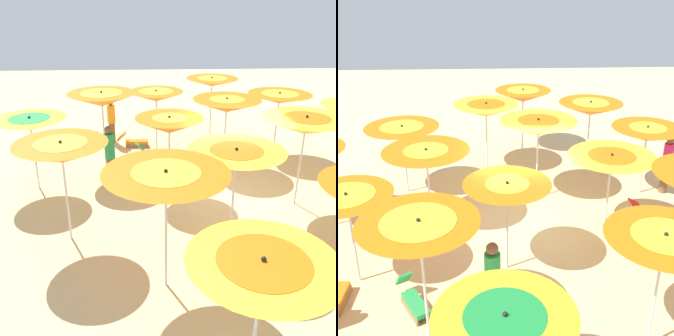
{
  "view_description": "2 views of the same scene",
  "coord_description": "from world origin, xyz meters",
  "views": [
    {
      "loc": [
        -9.79,
        2.2,
        5.27
      ],
      "look_at": [
        -0.83,
        1.78,
        1.26
      ],
      "focal_mm": 41.87,
      "sensor_mm": 36.0,
      "label": 1
    },
    {
      "loc": [
        0.93,
        9.99,
        6.33
      ],
      "look_at": [
        0.37,
        -1.63,
        1.02
      ],
      "focal_mm": 47.13,
      "sensor_mm": 36.0,
      "label": 2
    }
  ],
  "objects": [
    {
      "name": "beach_umbrella_5",
      "position": [
        -0.55,
        -1.71,
        2.23
      ],
      "size": [
        2.19,
        2.19,
        2.5
      ],
      "color": "silver",
      "rests_on": "ground"
    },
    {
      "name": "lounger_1",
      "position": [
        -2.71,
        -0.11,
        0.2
      ],
      "size": [
        1.2,
        0.99,
        0.6
      ],
      "rotation": [
        0.0,
        0.0,
        6.91
      ],
      "color": "silver",
      "rests_on": "ground"
    },
    {
      "name": "beach_umbrella_7",
      "position": [
        3.79,
        1.97,
        1.97
      ],
      "size": [
        1.92,
        1.92,
        2.2
      ],
      "color": "silver",
      "rests_on": "ground"
    },
    {
      "name": "beach_umbrella_0",
      "position": [
        -0.44,
        -5.5,
        2.11
      ],
      "size": [
        2.02,
        2.02,
        2.38
      ],
      "color": "silver",
      "rests_on": "ground"
    },
    {
      "name": "beach_umbrella_2",
      "position": [
        3.37,
        -2.29,
        1.95
      ],
      "size": [
        2.18,
        2.18,
        2.17
      ],
      "color": "silver",
      "rests_on": "ground"
    },
    {
      "name": "beachgoer_1",
      "position": [
        -4.49,
        -1.86,
        0.97
      ],
      "size": [
        0.3,
        0.3,
        1.83
      ],
      "rotation": [
        0.0,
        0.0,
        4.65
      ],
      "color": "brown",
      "rests_on": "ground"
    },
    {
      "name": "beachgoer_2",
      "position": [
        0.86,
        3.39,
        0.98
      ],
      "size": [
        0.3,
        0.3,
        1.84
      ],
      "rotation": [
        0.0,
        0.0,
        5.8
      ],
      "color": "brown",
      "rests_on": "ground"
    },
    {
      "name": "beach_umbrella_6",
      "position": [
        2.44,
        -0.27,
        1.97
      ],
      "size": [
        2.21,
        2.21,
        2.24
      ],
      "color": "silver",
      "rests_on": "ground"
    },
    {
      "name": "beach_umbrella_14",
      "position": [
        -1.95,
        4.1,
        2.17
      ],
      "size": [
        2.01,
        2.01,
        2.45
      ],
      "color": "silver",
      "rests_on": "ground"
    },
    {
      "name": "beach_umbrella_10",
      "position": [
        0.5,
        1.68,
        1.95
      ],
      "size": [
        1.9,
        1.9,
        2.23
      ],
      "color": "silver",
      "rests_on": "ground"
    },
    {
      "name": "beach_umbrella_1",
      "position": [
        0.9,
        -3.82,
        2.11
      ],
      "size": [
        2.13,
        2.13,
        2.38
      ],
      "color": "silver",
      "rests_on": "ground"
    },
    {
      "name": "beach_umbrella_15",
      "position": [
        0.73,
        5.51,
        1.98
      ],
      "size": [
        1.99,
        1.99,
        2.2
      ],
      "color": "silver",
      "rests_on": "ground"
    },
    {
      "name": "beach_umbrella_4",
      "position": [
        -2.5,
        -3.77,
        2.13
      ],
      "size": [
        2.08,
        2.08,
        2.39
      ],
      "color": "silver",
      "rests_on": "ground"
    },
    {
      "name": "beach_ball",
      "position": [
        -2.52,
        0.96,
        0.13
      ],
      "size": [
        0.26,
        0.26,
        0.26
      ],
      "primitive_type": "sphere",
      "color": "red",
      "rests_on": "ground"
    },
    {
      "name": "beach_umbrella_8",
      "position": [
        -3.75,
        -1.85,
        1.92
      ],
      "size": [
        2.07,
        2.07,
        2.18
      ],
      "color": "silver",
      "rests_on": "ground"
    },
    {
      "name": "ground",
      "position": [
        0.0,
        0.0,
        -0.02
      ],
      "size": [
        40.52,
        40.52,
        0.04
      ],
      "primitive_type": "cube",
      "color": "beige"
    },
    {
      "name": "lounger_2",
      "position": [
        2.46,
        2.92,
        0.21
      ],
      "size": [
        0.86,
        1.16,
        0.66
      ],
      "rotation": [
        0.0,
        0.0,
        8.39
      ],
      "color": "olive",
      "rests_on": "ground"
    },
    {
      "name": "beach_umbrella_11",
      "position": [
        2.08,
        3.67,
        2.31
      ],
      "size": [
        2.08,
        2.08,
        2.57
      ],
      "color": "silver",
      "rests_on": "ground"
    },
    {
      "name": "beach_umbrella_9",
      "position": [
        -2.09,
        0.37,
        2.04
      ],
      "size": [
        2.12,
        2.12,
        2.27
      ],
      "color": "silver",
      "rests_on": "ground"
    }
  ]
}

